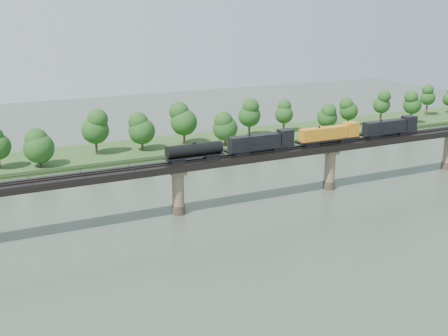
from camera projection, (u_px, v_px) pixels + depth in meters
name	position (u px, v px, depth m)	size (l,w,h in m)	color
ground	(243.00, 269.00, 96.56)	(400.00, 400.00, 0.00)	#354234
far_bank	(112.00, 153.00, 169.74)	(300.00, 24.00, 1.60)	#26471C
bridge	(178.00, 190.00, 120.95)	(236.00, 30.00, 11.50)	#473A2D
bridge_superstructure	(177.00, 162.00, 119.19)	(220.00, 4.90, 0.75)	black
far_treeline	(86.00, 133.00, 160.18)	(289.06, 17.54, 13.60)	#382619
freight_train	(307.00, 137.00, 132.47)	(69.12, 2.69, 4.76)	black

